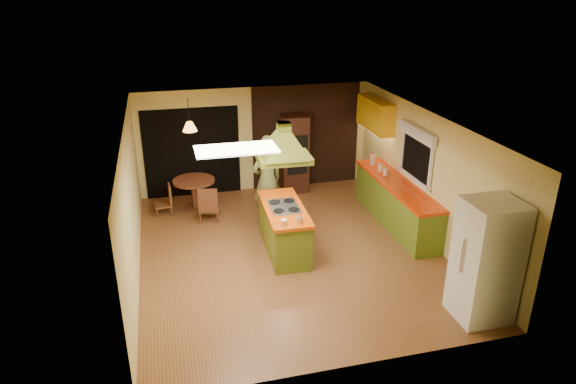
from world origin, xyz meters
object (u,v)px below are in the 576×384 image
object	(u,v)px
refrigerator	(486,261)
dining_table	(194,188)
kitchen_island	(284,229)
canister_large	(373,160)
man	(267,180)
wall_oven	(294,153)

from	to	relation	value
refrigerator	dining_table	bearing A→B (deg)	127.43
refrigerator	dining_table	xyz separation A→B (m)	(-3.87, 5.06, -0.46)
kitchen_island	canister_large	size ratio (longest dim) A/B	8.21
man	dining_table	xyz separation A→B (m)	(-1.42, 1.10, -0.47)
kitchen_island	dining_table	xyz separation A→B (m)	(-1.47, 2.35, 0.03)
refrigerator	canister_large	xyz separation A→B (m)	(0.08, 4.43, 0.08)
kitchen_island	man	xyz separation A→B (m)	(-0.05, 1.25, 0.50)
wall_oven	dining_table	distance (m)	2.54
man	refrigerator	distance (m)	4.65
man	canister_large	bearing A→B (deg)	169.33
man	wall_oven	xyz separation A→B (m)	(1.01, 1.65, -0.03)
wall_oven	dining_table	size ratio (longest dim) A/B	2.02
man	dining_table	distance (m)	1.86
wall_oven	canister_large	xyz separation A→B (m)	(1.52, -1.18, 0.10)
wall_oven	kitchen_island	bearing A→B (deg)	-106.06
man	refrigerator	world-z (taller)	man
dining_table	canister_large	size ratio (longest dim) A/B	4.14
kitchen_island	refrigerator	distance (m)	3.65
kitchen_island	canister_large	world-z (taller)	canister_large
dining_table	kitchen_island	bearing A→B (deg)	-57.94
refrigerator	canister_large	world-z (taller)	refrigerator
canister_large	refrigerator	bearing A→B (deg)	-91.06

